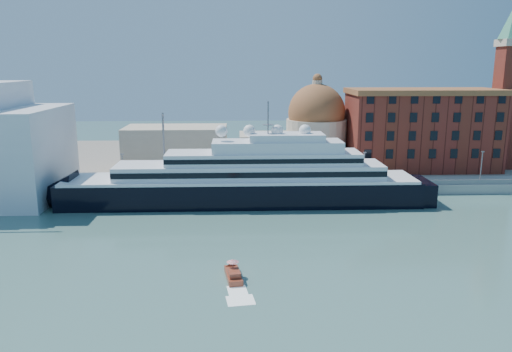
{
  "coord_description": "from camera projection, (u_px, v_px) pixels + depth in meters",
  "views": [
    {
      "loc": [
        -1.85,
        -90.33,
        32.09
      ],
      "look_at": [
        2.35,
        18.0,
        7.74
      ],
      "focal_mm": 35.0,
      "sensor_mm": 36.0,
      "label": 1
    }
  ],
  "objects": [
    {
      "name": "quay_fence",
      "position": [
        245.0,
        184.0,
        123.26
      ],
      "size": [
        180.0,
        0.1,
        1.2
      ],
      "primitive_type": "cube",
      "color": "slate",
      "rests_on": "quay"
    },
    {
      "name": "lamp_posts",
      "position": [
        194.0,
        156.0,
        124.0
      ],
      "size": [
        120.8,
        2.4,
        18.0
      ],
      "color": "slate",
      "rests_on": "quay"
    },
    {
      "name": "church",
      "position": [
        264.0,
        137.0,
        149.3
      ],
      "size": [
        66.0,
        18.0,
        25.5
      ],
      "color": "beige",
      "rests_on": "land"
    },
    {
      "name": "ground",
      "position": [
        247.0,
        236.0,
        95.17
      ],
      "size": [
        400.0,
        400.0,
        0.0
      ],
      "primitive_type": "plane",
      "color": "#3A645B",
      "rests_on": "ground"
    },
    {
      "name": "quay",
      "position": [
        244.0,
        187.0,
        128.05
      ],
      "size": [
        180.0,
        10.0,
        2.5
      ],
      "primitive_type": "cube",
      "color": "gray",
      "rests_on": "ground"
    },
    {
      "name": "warehouse",
      "position": [
        422.0,
        129.0,
        144.82
      ],
      "size": [
        43.0,
        19.0,
        23.25
      ],
      "color": "maroon",
      "rests_on": "land"
    },
    {
      "name": "land",
      "position": [
        242.0,
        159.0,
        168.08
      ],
      "size": [
        260.0,
        72.0,
        2.0
      ],
      "primitive_type": "cube",
      "color": "slate",
      "rests_on": "ground"
    },
    {
      "name": "superyacht",
      "position": [
        230.0,
        184.0,
        116.4
      ],
      "size": [
        93.61,
        12.98,
        27.98
      ],
      "color": "black",
      "rests_on": "ground"
    },
    {
      "name": "water_taxi",
      "position": [
        233.0,
        274.0,
        76.13
      ],
      "size": [
        3.0,
        6.64,
        3.04
      ],
      "rotation": [
        0.0,
        0.0,
        0.14
      ],
      "color": "maroon",
      "rests_on": "ground"
    },
    {
      "name": "campanile",
      "position": [
        509.0,
        76.0,
        142.45
      ],
      "size": [
        8.4,
        8.4,
        47.0
      ],
      "color": "maroon",
      "rests_on": "land"
    }
  ]
}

